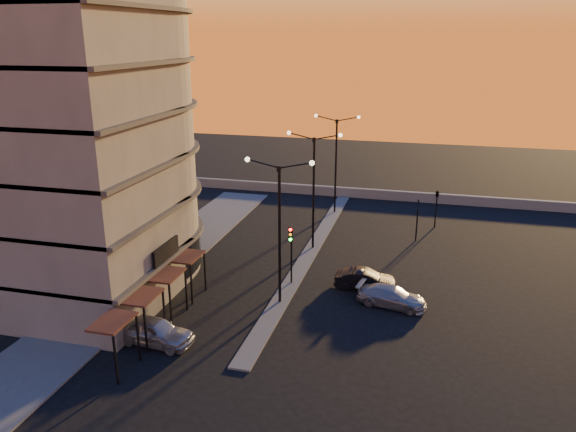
# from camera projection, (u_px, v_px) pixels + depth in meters

# --- Properties ---
(ground) EXTENTS (120.00, 120.00, 0.00)m
(ground) POSITION_uv_depth(u_px,v_px,m) (280.00, 303.00, 36.30)
(ground) COLOR black
(ground) RESTS_ON ground
(sidewalk_west) EXTENTS (5.00, 40.00, 0.12)m
(sidewalk_west) POSITION_uv_depth(u_px,v_px,m) (161.00, 263.00, 42.49)
(sidewalk_west) COLOR #4C4C4A
(sidewalk_west) RESTS_ON ground
(median) EXTENTS (1.20, 36.00, 0.12)m
(median) POSITION_uv_depth(u_px,v_px,m) (313.00, 248.00, 45.48)
(median) COLOR #4C4C4A
(median) RESTS_ON ground
(parapet) EXTENTS (44.00, 0.50, 1.00)m
(parapet) POSITION_uv_depth(u_px,v_px,m) (363.00, 193.00, 59.59)
(parapet) COLOR #67645E
(parapet) RESTS_ON ground
(building) EXTENTS (14.35, 17.08, 25.00)m
(building) POSITION_uv_depth(u_px,v_px,m) (70.00, 110.00, 36.04)
(building) COLOR #625E56
(building) RESTS_ON ground
(streetlamp_near) EXTENTS (4.32, 0.32, 9.51)m
(streetlamp_near) POSITION_uv_depth(u_px,v_px,m) (279.00, 221.00, 34.58)
(streetlamp_near) COLOR black
(streetlamp_near) RESTS_ON ground
(streetlamp_mid) EXTENTS (4.32, 0.32, 9.51)m
(streetlamp_mid) POSITION_uv_depth(u_px,v_px,m) (314.00, 182.00, 43.78)
(streetlamp_mid) COLOR black
(streetlamp_mid) RESTS_ON ground
(streetlamp_far) EXTENTS (4.32, 0.32, 9.51)m
(streetlamp_far) POSITION_uv_depth(u_px,v_px,m) (336.00, 156.00, 52.99)
(streetlamp_far) COLOR black
(streetlamp_far) RESTS_ON ground
(traffic_light_main) EXTENTS (0.28, 0.44, 4.25)m
(traffic_light_main) POSITION_uv_depth(u_px,v_px,m) (291.00, 246.00, 38.05)
(traffic_light_main) COLOR black
(traffic_light_main) RESTS_ON ground
(signal_east_a) EXTENTS (0.13, 0.16, 3.60)m
(signal_east_a) POSITION_uv_depth(u_px,v_px,m) (417.00, 219.00, 46.66)
(signal_east_a) COLOR black
(signal_east_a) RESTS_ON ground
(signal_east_b) EXTENTS (0.42, 1.99, 3.60)m
(signal_east_b) POSITION_uv_depth(u_px,v_px,m) (437.00, 194.00, 49.62)
(signal_east_b) COLOR black
(signal_east_b) RESTS_ON ground
(car_hatchback) EXTENTS (4.67, 2.25, 1.54)m
(car_hatchback) POSITION_uv_depth(u_px,v_px,m) (154.00, 331.00, 31.30)
(car_hatchback) COLOR #97989E
(car_hatchback) RESTS_ON ground
(car_sedan) EXTENTS (4.15, 1.69, 1.34)m
(car_sedan) POSITION_uv_depth(u_px,v_px,m) (365.00, 279.00, 38.17)
(car_sedan) COLOR black
(car_sedan) RESTS_ON ground
(car_wagon) EXTENTS (4.67, 2.56, 1.28)m
(car_wagon) POSITION_uv_depth(u_px,v_px,m) (392.00, 297.00, 35.72)
(car_wagon) COLOR #919398
(car_wagon) RESTS_ON ground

